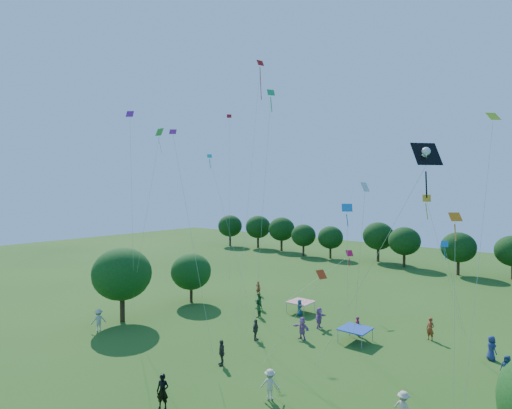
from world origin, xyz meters
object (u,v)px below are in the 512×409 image
object	(u,v)px
near_tree_north	(191,271)
tent_blue	(355,329)
tent_red_stripe	(301,302)
red_high_kite	(257,111)
near_tree_west	(122,274)
pirate_kite	(423,159)
man_in_black	(163,391)

from	to	relation	value
near_tree_north	tent_blue	bearing A→B (deg)	2.15
tent_red_stripe	red_high_kite	xyz separation A→B (m)	(-1.88, -4.56, 18.21)
near_tree_west	pirate_kite	size ratio (longest dim) A/B	0.53
near_tree_west	near_tree_north	world-z (taller)	near_tree_west
near_tree_west	red_high_kite	bearing A→B (deg)	41.13
near_tree_north	red_high_kite	distance (m)	18.38
man_in_black	pirate_kite	xyz separation A→B (m)	(12.11, 5.00, 12.42)
near_tree_north	red_high_kite	xyz separation A→B (m)	(9.16, -0.12, 15.93)
tent_red_stripe	pirate_kite	xyz separation A→B (m)	(15.71, -14.41, 12.33)
man_in_black	red_high_kite	world-z (taller)	red_high_kite
near_tree_west	pirate_kite	xyz separation A→B (m)	(26.84, -1.77, 8.98)
tent_blue	red_high_kite	bearing A→B (deg)	-175.02
tent_blue	red_high_kite	size ratio (longest dim) A/B	0.10
tent_blue	man_in_black	bearing A→B (deg)	-104.10
tent_red_stripe	red_high_kite	size ratio (longest dim) A/B	0.10
near_tree_west	red_high_kite	xyz separation A→B (m)	(9.26, 8.08, 14.86)
tent_red_stripe	pirate_kite	world-z (taller)	pirate_kite
tent_blue	pirate_kite	xyz separation A→B (m)	(8.17, -10.68, 12.33)
tent_red_stripe	red_high_kite	world-z (taller)	red_high_kite
near_tree_west	tent_blue	xyz separation A→B (m)	(18.67, 8.90, -3.35)
tent_blue	pirate_kite	distance (m)	18.24
pirate_kite	red_high_kite	bearing A→B (deg)	150.74
near_tree_north	pirate_kite	xyz separation A→B (m)	(26.75, -9.98, 10.05)
man_in_black	near_tree_north	bearing A→B (deg)	105.01
tent_red_stripe	man_in_black	bearing A→B (deg)	-79.49
tent_blue	man_in_black	xyz separation A→B (m)	(-3.94, -15.67, -0.09)
tent_blue	pirate_kite	world-z (taller)	pirate_kite
pirate_kite	man_in_black	bearing A→B (deg)	-157.58
near_tree_west	tent_blue	distance (m)	20.96
near_tree_north	red_high_kite	size ratio (longest dim) A/B	0.23
near_tree_west	pirate_kite	distance (m)	28.36
man_in_black	tent_red_stripe	bearing A→B (deg)	71.16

